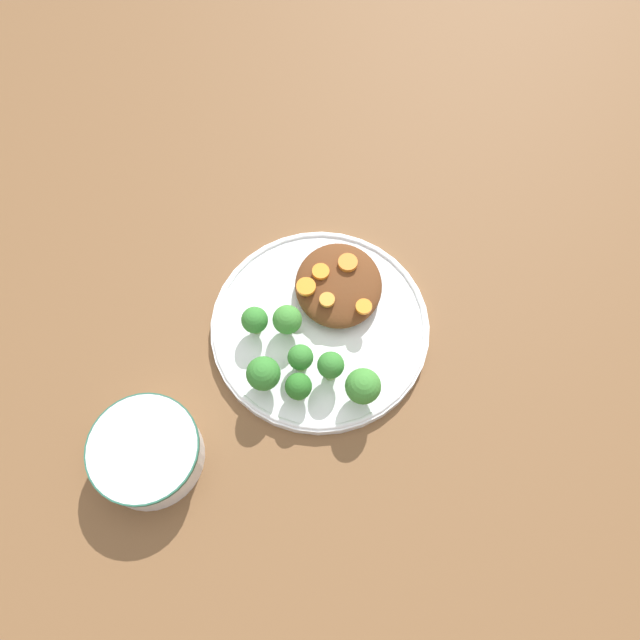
% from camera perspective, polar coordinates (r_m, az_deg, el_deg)
% --- Properties ---
extents(ground_plane, '(4.00, 4.00, 0.00)m').
position_cam_1_polar(ground_plane, '(0.84, 0.00, -0.84)').
color(ground_plane, brown).
extents(plate, '(0.29, 0.29, 0.02)m').
position_cam_1_polar(plate, '(0.83, 0.00, -0.57)').
color(plate, white).
rests_on(plate, ground_plane).
extents(dip_bowl, '(0.13, 0.13, 0.05)m').
position_cam_1_polar(dip_bowl, '(0.78, -15.56, -11.54)').
color(dip_bowl, silver).
rests_on(dip_bowl, ground_plane).
extents(stew_mound, '(0.13, 0.12, 0.03)m').
position_cam_1_polar(stew_mound, '(0.83, 1.70, 3.23)').
color(stew_mound, '#5B3319').
rests_on(stew_mound, plate).
extents(broccoli_floret_0, '(0.03, 0.03, 0.05)m').
position_cam_1_polar(broccoli_floret_0, '(0.77, 0.99, -4.23)').
color(broccoli_floret_0, '#7FA85B').
rests_on(broccoli_floret_0, plate).
extents(broccoli_floret_1, '(0.03, 0.03, 0.04)m').
position_cam_1_polar(broccoli_floret_1, '(0.78, -1.79, -3.49)').
color(broccoli_floret_1, '#759E51').
rests_on(broccoli_floret_1, plate).
extents(broccoli_floret_2, '(0.04, 0.04, 0.06)m').
position_cam_1_polar(broccoli_floret_2, '(0.77, -5.19, -4.94)').
color(broccoli_floret_2, '#7FA85B').
rests_on(broccoli_floret_2, plate).
extents(broccoli_floret_3, '(0.03, 0.03, 0.05)m').
position_cam_1_polar(broccoli_floret_3, '(0.80, -5.99, -0.05)').
color(broccoli_floret_3, '#759E51').
rests_on(broccoli_floret_3, plate).
extents(broccoli_floret_4, '(0.04, 0.04, 0.06)m').
position_cam_1_polar(broccoli_floret_4, '(0.76, 3.95, -6.10)').
color(broccoli_floret_4, '#7FA85B').
rests_on(broccoli_floret_4, plate).
extents(broccoli_floret_5, '(0.04, 0.04, 0.05)m').
position_cam_1_polar(broccoli_floret_5, '(0.79, -3.01, -0.00)').
color(broccoli_floret_5, '#759E51').
rests_on(broccoli_floret_5, plate).
extents(broccoli_floret_6, '(0.03, 0.03, 0.04)m').
position_cam_1_polar(broccoli_floret_6, '(0.76, -1.98, -6.15)').
color(broccoli_floret_6, '#7FA85B').
rests_on(broccoli_floret_6, plate).
extents(carrot_slice_0, '(0.03, 0.03, 0.01)m').
position_cam_1_polar(carrot_slice_0, '(0.82, 2.56, 5.26)').
color(carrot_slice_0, orange).
rests_on(carrot_slice_0, stew_mound).
extents(carrot_slice_1, '(0.02, 0.02, 0.01)m').
position_cam_1_polar(carrot_slice_1, '(0.82, 0.36, 4.44)').
color(carrot_slice_1, orange).
rests_on(carrot_slice_1, stew_mound).
extents(carrot_slice_2, '(0.03, 0.03, 0.01)m').
position_cam_1_polar(carrot_slice_2, '(0.81, -1.29, 3.07)').
color(carrot_slice_2, orange).
rests_on(carrot_slice_2, stew_mound).
extents(carrot_slice_3, '(0.02, 0.02, 0.01)m').
position_cam_1_polar(carrot_slice_3, '(0.80, 4.03, 1.23)').
color(carrot_slice_3, orange).
rests_on(carrot_slice_3, stew_mound).
extents(carrot_slice_4, '(0.02, 0.02, 0.01)m').
position_cam_1_polar(carrot_slice_4, '(0.80, 0.65, 1.87)').
color(carrot_slice_4, orange).
rests_on(carrot_slice_4, stew_mound).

